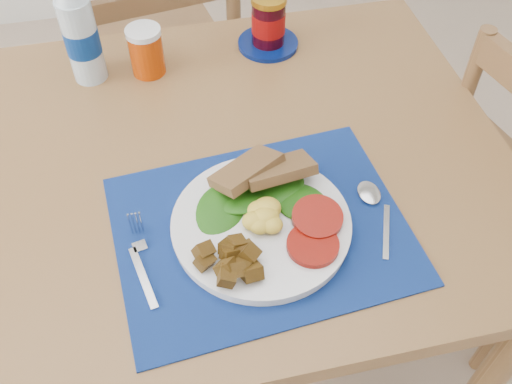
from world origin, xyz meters
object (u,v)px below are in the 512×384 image
(breakfast_plate, at_px, (258,224))
(juice_glass, at_px, (146,52))
(chair_far, at_px, (154,29))
(jam_on_saucer, at_px, (268,25))
(water_bottle, at_px, (80,34))

(breakfast_plate, height_order, juice_glass, juice_glass)
(breakfast_plate, bearing_deg, juice_glass, 84.00)
(chair_far, height_order, breakfast_plate, chair_far)
(jam_on_saucer, bearing_deg, chair_far, 125.89)
(water_bottle, distance_m, jam_on_saucer, 0.41)
(chair_far, bearing_deg, breakfast_plate, 87.79)
(water_bottle, bearing_deg, breakfast_plate, -61.83)
(breakfast_plate, relative_size, jam_on_saucer, 2.16)
(breakfast_plate, xyz_separation_m, juice_glass, (-0.14, 0.48, 0.03))
(juice_glass, bearing_deg, jam_on_saucer, 7.75)
(chair_far, bearing_deg, water_bottle, 57.95)
(water_bottle, height_order, juice_glass, water_bottle)
(chair_far, distance_m, water_bottle, 0.47)
(chair_far, relative_size, jam_on_saucer, 8.75)
(breakfast_plate, height_order, water_bottle, water_bottle)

